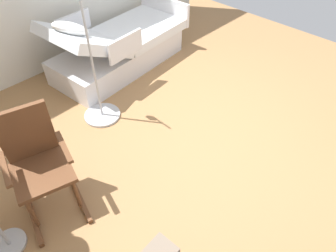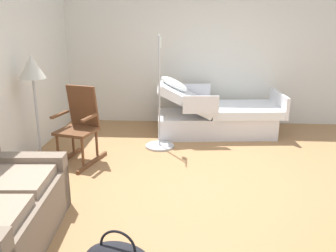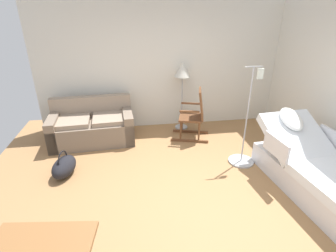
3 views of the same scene
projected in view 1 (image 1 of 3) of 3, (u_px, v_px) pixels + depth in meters
name	position (u px, v px, depth m)	size (l,w,h in m)	color
ground_plane	(208.00, 133.00, 3.63)	(6.38, 6.38, 0.00)	#9E7247
hospital_bed	(118.00, 48.00, 4.47)	(1.14, 2.15, 1.03)	silver
rocking_chair	(38.00, 163.00, 2.64)	(0.86, 0.66, 1.05)	brown
iv_pole	(99.00, 100.00, 3.68)	(0.44, 0.44, 1.69)	#B2B5BA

